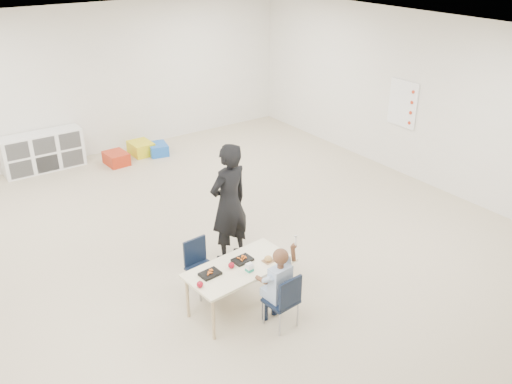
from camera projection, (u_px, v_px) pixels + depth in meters
room at (224, 156)px, 6.73m from camera, size 9.00×9.02×2.80m
table at (240, 287)px, 6.13m from camera, size 1.27×0.71×0.56m
chair_near at (281, 300)px, 5.84m from camera, size 0.35×0.33×0.67m
chair_far at (202, 268)px, 6.39m from camera, size 0.35×0.33×0.67m
child at (281, 285)px, 5.75m from camera, size 0.48×0.48×1.06m
lunch_tray_near at (242, 260)px, 6.11m from camera, size 0.23×0.18×0.03m
lunch_tray_far at (210, 274)px, 5.86m from camera, size 0.23×0.18×0.03m
milk_carton at (249, 268)px, 5.90m from camera, size 0.08×0.08×0.10m
bread_roll at (268, 259)px, 6.10m from camera, size 0.09×0.09×0.07m
apple_near at (231, 265)px, 5.97m from camera, size 0.07×0.07×0.07m
apple_far at (200, 284)px, 5.65m from camera, size 0.07×0.07×0.07m
cubby_shelf at (43, 151)px, 9.72m from camera, size 1.40×0.40×0.70m
rules_poster at (403, 104)px, 9.29m from camera, size 0.02×0.60×0.80m
adult at (229, 204)px, 6.86m from camera, size 0.65×0.48×1.61m
bin_red at (116, 158)px, 10.05m from camera, size 0.39×0.49×0.23m
bin_yellow at (141, 148)px, 10.50m from camera, size 0.40×0.51×0.24m
bin_blue at (158, 149)px, 10.50m from camera, size 0.42×0.50×0.21m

